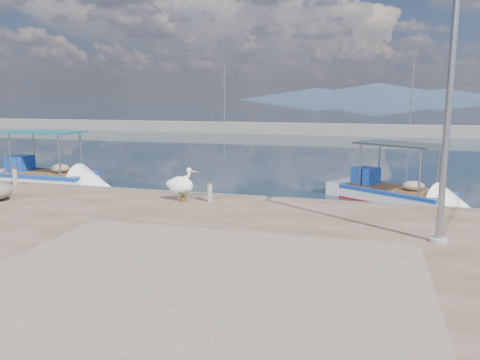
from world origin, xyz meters
name	(u,v)px	position (x,y,z in m)	size (l,w,h in m)	color
ground	(202,252)	(0.00, 0.00, 0.00)	(1400.00, 1400.00, 0.00)	#162635
quay_patch	(196,280)	(1.00, -3.00, 0.50)	(9.00, 7.00, 0.01)	gray
breakwater	(331,129)	(0.00, 40.00, 0.60)	(120.00, 2.20, 7.50)	gray
mountains	(373,92)	(4.39, 650.00, 9.51)	(370.00, 280.00, 22.00)	#28384C
boat_left	(47,180)	(-10.39, 7.16, 0.23)	(6.19, 2.22, 2.95)	white
boat_right	(395,197)	(5.23, 7.72, 0.21)	(5.77, 4.59, 2.72)	white
pelican	(181,185)	(-2.10, 3.66, 1.05)	(1.20, 0.58, 1.17)	tan
lamp_post	(448,109)	(5.96, 1.00, 3.80)	(0.44, 0.96, 7.00)	gray
bollard_near	(210,191)	(-1.06, 3.71, 0.89)	(0.24, 0.24, 0.72)	gray
bollard_far	(15,175)	(-9.81, 4.51, 0.91)	(0.25, 0.25, 0.76)	gray
potted_plant	(183,195)	(-1.96, 3.52, 0.72)	(0.39, 0.34, 0.44)	#33722D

